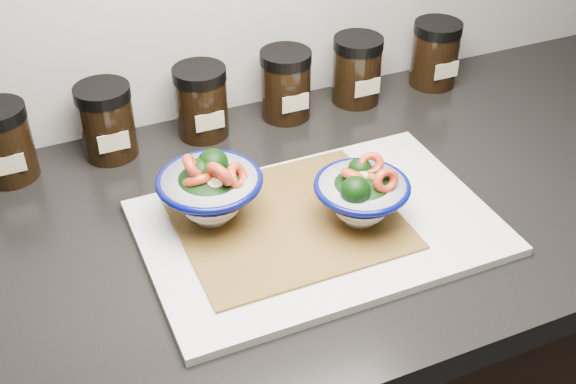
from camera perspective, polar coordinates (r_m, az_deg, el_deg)
name	(u,v)px	position (r m, az deg, el deg)	size (l,w,h in m)	color
countertop	(275,228)	(0.98, -1.00, -2.86)	(3.50, 0.60, 0.04)	black
cutting_board	(318,227)	(0.94, 2.40, -2.81)	(0.45, 0.30, 0.01)	silver
bamboo_mat	(288,220)	(0.94, 0.00, -2.26)	(0.28, 0.24, 0.00)	olive
bowl_left	(210,190)	(0.92, -6.16, 0.19)	(0.14, 0.14, 0.11)	white
bowl_right	(362,195)	(0.92, 5.88, -0.20)	(0.12, 0.12, 0.09)	white
spice_jar_a	(3,142)	(1.09, -21.58, 3.66)	(0.08, 0.08, 0.11)	black
spice_jar_b	(107,121)	(1.10, -14.13, 5.45)	(0.08, 0.08, 0.11)	black
spice_jar_c	(201,102)	(1.12, -6.86, 7.10)	(0.08, 0.08, 0.11)	black
spice_jar_d	(286,84)	(1.16, -0.18, 8.50)	(0.08, 0.08, 0.11)	black
spice_jar_e	(357,70)	(1.21, 5.46, 9.59)	(0.08, 0.08, 0.11)	black
spice_jar_f	(435,54)	(1.29, 11.54, 10.66)	(0.08, 0.08, 0.11)	black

